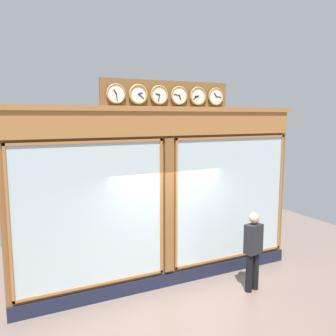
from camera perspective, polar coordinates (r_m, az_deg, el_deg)
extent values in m
cube|color=brown|center=(7.70, -0.50, -5.10)|extent=(6.42, 0.30, 3.75)
cube|color=#191E33|center=(8.14, 0.07, -17.32)|extent=(6.42, 0.08, 0.28)
cube|color=#A56936|center=(7.33, 0.14, 7.07)|extent=(6.29, 0.08, 0.49)
cube|color=#A56936|center=(7.34, 0.07, 9.38)|extent=(6.54, 0.20, 0.10)
cube|color=silver|center=(8.41, 10.08, -4.76)|extent=(2.86, 0.02, 2.75)
cube|color=#A56936|center=(8.20, 10.41, 4.81)|extent=(2.96, 0.04, 0.05)
cube|color=#A56936|center=(8.81, 9.93, -13.71)|extent=(2.96, 0.04, 0.05)
cube|color=#A56936|center=(9.32, 17.40, -3.75)|extent=(0.05, 0.04, 2.85)
cube|color=#A56936|center=(7.64, 1.30, -5.95)|extent=(0.05, 0.04, 2.85)
cube|color=silver|center=(7.04, -12.03, -7.38)|extent=(2.86, 0.02, 2.75)
cube|color=#A56936|center=(6.78, -12.34, 4.08)|extent=(2.96, 0.04, 0.05)
cube|color=#A56936|center=(7.51, -11.66, -17.78)|extent=(2.96, 0.04, 0.05)
cube|color=#A56936|center=(6.83, -24.02, -8.40)|extent=(0.05, 0.04, 2.85)
cube|color=#A56936|center=(7.49, -1.09, -6.24)|extent=(0.05, 0.04, 2.85)
cube|color=brown|center=(7.57, 0.10, -6.09)|extent=(0.20, 0.10, 2.85)
cube|color=brown|center=(7.39, -0.07, 11.48)|extent=(2.81, 0.06, 0.58)
cylinder|color=white|center=(7.88, 7.62, 11.20)|extent=(0.31, 0.02, 0.31)
torus|color=#B79347|center=(7.87, 7.63, 11.20)|extent=(0.38, 0.04, 0.38)
cube|color=black|center=(7.85, 7.55, 11.48)|extent=(0.06, 0.01, 0.08)
cube|color=black|center=(7.90, 8.08, 11.13)|extent=(0.13, 0.01, 0.03)
sphere|color=black|center=(7.86, 7.69, 11.21)|extent=(0.02, 0.02, 0.02)
cylinder|color=white|center=(7.64, 4.79, 11.34)|extent=(0.31, 0.02, 0.31)
torus|color=#B79347|center=(7.64, 4.80, 11.34)|extent=(0.39, 0.04, 0.39)
cube|color=black|center=(7.60, 4.57, 11.30)|extent=(0.09, 0.01, 0.03)
cube|color=black|center=(7.60, 4.46, 11.11)|extent=(0.12, 0.01, 0.08)
sphere|color=black|center=(7.62, 4.86, 11.35)|extent=(0.02, 0.02, 0.02)
cylinder|color=white|center=(7.42, 1.78, 11.46)|extent=(0.31, 0.02, 0.31)
torus|color=#B79347|center=(7.42, 1.80, 11.46)|extent=(0.38, 0.04, 0.38)
cube|color=black|center=(7.41, 1.93, 11.15)|extent=(0.05, 0.01, 0.09)
cube|color=black|center=(7.38, 1.38, 11.57)|extent=(0.13, 0.01, 0.04)
sphere|color=black|center=(7.40, 1.85, 11.47)|extent=(0.02, 0.02, 0.02)
cylinder|color=white|center=(7.22, -1.40, 11.55)|extent=(0.31, 0.02, 0.31)
torus|color=#B79347|center=(7.22, -1.39, 11.55)|extent=(0.38, 0.04, 0.38)
cube|color=black|center=(7.19, -1.65, 11.65)|extent=(0.09, 0.01, 0.04)
cube|color=black|center=(7.20, -1.44, 11.04)|extent=(0.04, 0.01, 0.13)
sphere|color=black|center=(7.21, -1.34, 11.56)|extent=(0.02, 0.02, 0.02)
cylinder|color=white|center=(7.05, -4.75, 11.61)|extent=(0.31, 0.02, 0.31)
torus|color=#B79347|center=(7.04, -4.74, 11.61)|extent=(0.39, 0.05, 0.39)
cube|color=black|center=(7.05, -4.40, 11.75)|extent=(0.09, 0.01, 0.05)
cube|color=black|center=(7.05, -4.29, 11.29)|extent=(0.12, 0.01, 0.09)
sphere|color=black|center=(7.03, -4.70, 11.62)|extent=(0.02, 0.02, 0.02)
cylinder|color=white|center=(6.90, -8.27, 11.63)|extent=(0.31, 0.02, 0.31)
torus|color=#B79347|center=(6.89, -8.26, 11.63)|extent=(0.38, 0.03, 0.38)
cube|color=black|center=(6.88, -8.42, 11.93)|extent=(0.06, 0.01, 0.08)
cube|color=black|center=(6.88, -8.15, 11.09)|extent=(0.03, 0.01, 0.13)
sphere|color=black|center=(6.88, -8.22, 11.64)|extent=(0.02, 0.02, 0.02)
cylinder|color=black|center=(7.97, 12.76, -15.96)|extent=(0.14, 0.14, 0.82)
cylinder|color=black|center=(8.11, 13.73, -15.56)|extent=(0.14, 0.14, 0.82)
cube|color=#232328|center=(7.78, 13.43, -10.90)|extent=(0.39, 0.28, 0.62)
sphere|color=tan|center=(7.64, 13.54, -7.71)|extent=(0.22, 0.22, 0.22)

